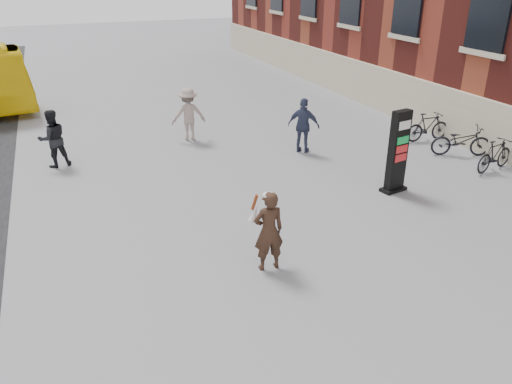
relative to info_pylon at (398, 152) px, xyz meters
name	(u,v)px	position (x,y,z in m)	size (l,w,h in m)	color
ground	(257,259)	(-4.87, -1.85, -1.15)	(100.00, 100.00, 0.00)	#9E9EA3
info_pylon	(398,152)	(0.00, 0.00, 0.00)	(0.79, 0.49, 2.29)	black
woman	(268,230)	(-4.78, -2.24, -0.25)	(0.67, 0.61, 1.74)	black
pedestrian_a	(53,139)	(-8.60, 5.52, -0.25)	(0.87, 0.68, 1.79)	black
pedestrian_b	(188,114)	(-4.08, 6.47, -0.21)	(1.20, 0.69, 1.87)	gray
pedestrian_c	(304,126)	(-0.90, 3.77, -0.23)	(1.07, 0.45, 1.83)	#323954
bike_5	(495,155)	(3.73, 0.10, -0.65)	(0.47, 1.65, 0.99)	black
bike_6	(461,141)	(3.73, 1.53, -0.64)	(0.67, 1.91, 1.00)	black
bike_7	(428,127)	(3.73, 3.16, -0.63)	(0.48, 1.70, 1.02)	black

